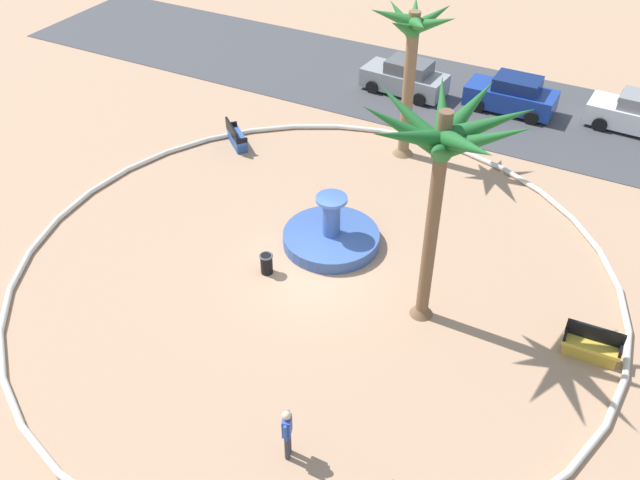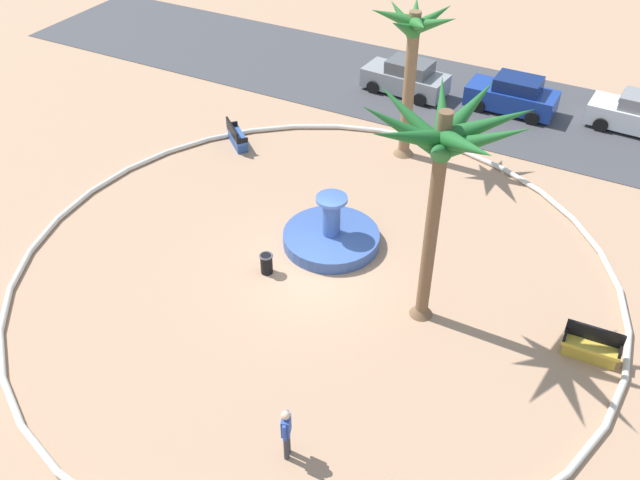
% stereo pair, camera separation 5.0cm
% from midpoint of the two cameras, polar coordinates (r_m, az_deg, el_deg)
% --- Properties ---
extents(ground_plane, '(80.00, 80.00, 0.00)m').
position_cam_midpoint_polar(ground_plane, '(22.67, -0.36, -2.71)').
color(ground_plane, tan).
extents(plaza_curb, '(19.73, 19.73, 0.20)m').
position_cam_midpoint_polar(plaza_curb, '(22.60, -0.36, -2.52)').
color(plaza_curb, silver).
rests_on(plaza_curb, ground).
extents(street_asphalt, '(48.00, 8.00, 0.03)m').
position_cam_midpoint_polar(street_asphalt, '(33.85, 11.47, 11.42)').
color(street_asphalt, '#424247').
rests_on(street_asphalt, ground).
extents(fountain, '(3.34, 3.34, 1.94)m').
position_cam_midpoint_polar(fountain, '(23.68, 1.00, 0.26)').
color(fountain, '#38569E').
rests_on(fountain, ground).
extents(palm_tree_near_fountain, '(3.32, 3.26, 6.26)m').
position_cam_midpoint_polar(palm_tree_near_fountain, '(26.96, 7.72, 15.63)').
color(palm_tree_near_fountain, brown).
rests_on(palm_tree_near_fountain, ground).
extents(palm_tree_by_curb, '(4.44, 4.50, 7.17)m').
position_cam_midpoint_polar(palm_tree_by_curb, '(17.93, 10.21, 7.40)').
color(palm_tree_by_curb, brown).
rests_on(palm_tree_by_curb, ground).
extents(bench_east, '(1.62, 0.58, 1.00)m').
position_cam_midpoint_polar(bench_east, '(21.22, 21.62, -8.36)').
color(bench_east, gold).
rests_on(bench_east, ground).
extents(bench_west, '(1.55, 1.41, 1.00)m').
position_cam_midpoint_polar(bench_west, '(29.46, -6.85, 8.41)').
color(bench_west, '#335BA8').
rests_on(bench_west, ground).
extents(trash_bin, '(0.46, 0.46, 0.73)m').
position_cam_midpoint_polar(trash_bin, '(22.50, -4.40, -1.93)').
color(trash_bin, black).
rests_on(trash_bin, ground).
extents(person_cyclist_helmet, '(0.30, 0.50, 1.68)m').
position_cam_midpoint_polar(person_cyclist_helmet, '(17.23, -2.72, -15.61)').
color(person_cyclist_helmet, '#33333D').
rests_on(person_cyclist_helmet, ground).
extents(parked_car_leftmost, '(4.11, 2.14, 1.67)m').
position_cam_midpoint_polar(parked_car_leftmost, '(33.71, 7.19, 13.21)').
color(parked_car_leftmost, gray).
rests_on(parked_car_leftmost, ground).
extents(parked_car_second, '(4.01, 1.93, 1.67)m').
position_cam_midpoint_polar(parked_car_second, '(32.99, 15.74, 11.48)').
color(parked_car_second, navy).
rests_on(parked_car_second, ground).
extents(parked_car_third, '(4.08, 2.07, 1.67)m').
position_cam_midpoint_polar(parked_car_third, '(33.16, 24.95, 9.42)').
color(parked_car_third, silver).
rests_on(parked_car_third, ground).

